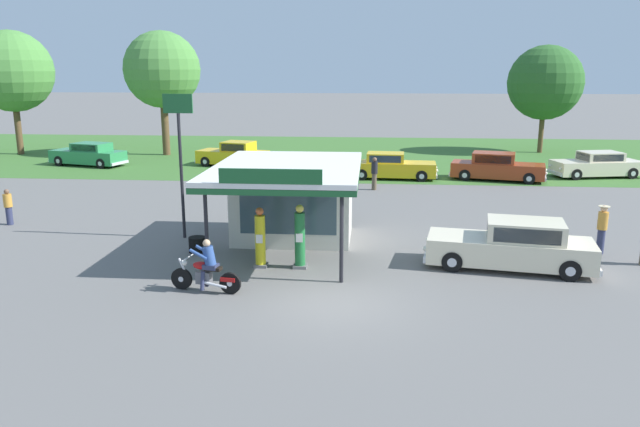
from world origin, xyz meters
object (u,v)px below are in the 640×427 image
roadside_pole_sign (180,143)px  gas_pump_nearside (260,240)px  parked_car_back_row_centre_left (234,155)px  parked_car_back_row_left (391,167)px  gas_pump_offside (300,239)px  bystander_leaning_by_kiosk (602,228)px  motorcycle_with_rider (206,270)px  bystander_chatting_near_pumps (8,206)px  spare_tire_stack (197,244)px  featured_classic_sedan (513,246)px  parked_car_back_row_right (497,168)px  parked_car_back_row_centre (89,155)px  bystander_admiring_sedan (374,173)px

roadside_pole_sign → gas_pump_nearside: bearing=-42.4°
parked_car_back_row_centre_left → parked_car_back_row_left: size_ratio=0.95×
gas_pump_offside → bystander_leaning_by_kiosk: bearing=13.3°
motorcycle_with_rider → parked_car_back_row_centre_left: (-4.44, 23.33, 0.08)m
gas_pump_nearside → bystander_leaning_by_kiosk: (11.61, 2.44, 0.02)m
bystander_chatting_near_pumps → roadside_pole_sign: size_ratio=0.28×
parked_car_back_row_centre_left → spare_tire_stack: bearing=-81.1°
gas_pump_nearside → roadside_pole_sign: 5.53m
motorcycle_with_rider → featured_classic_sedan: size_ratio=0.39×
motorcycle_with_rider → bystander_chatting_near_pumps: motorcycle_with_rider is taller
motorcycle_with_rider → parked_car_back_row_right: 22.78m
gas_pump_offside → spare_tire_stack: (-3.83, 1.45, -0.70)m
parked_car_back_row_centre_left → parked_car_back_row_centre: (-9.74, -0.63, -0.02)m
roadside_pole_sign → bystander_admiring_sedan: bearing=54.4°
gas_pump_nearside → parked_car_back_row_right: (10.84, 16.97, -0.18)m
gas_pump_offside → gas_pump_nearside: bearing=-180.0°
gas_pump_offside → parked_car_back_row_right: bearing=60.6°
motorcycle_with_rider → parked_car_back_row_centre: bearing=122.0°
parked_car_back_row_right → spare_tire_stack: parked_car_back_row_right is taller
gas_pump_nearside → parked_car_back_row_centre: 25.43m
featured_classic_sedan → parked_car_back_row_centre: bearing=139.9°
gas_pump_offside → featured_classic_sedan: bearing=4.4°
gas_pump_nearside → motorcycle_with_rider: 2.68m
parked_car_back_row_right → bystander_admiring_sedan: bearing=-153.4°
bystander_chatting_near_pumps → gas_pump_nearside: bearing=-22.0°
gas_pump_nearside → roadside_pole_sign: (-3.54, 3.24, 2.75)m
parked_car_back_row_right → gas_pump_nearside: bearing=-122.6°
bystander_leaning_by_kiosk → roadside_pole_sign: roadside_pole_sign is taller
gas_pump_offside → spare_tire_stack: 4.15m
parked_car_back_row_centre → motorcycle_with_rider: bearing=-58.0°
gas_pump_nearside → featured_classic_sedan: (8.15, 0.52, -0.17)m
parked_car_back_row_centre → bystander_admiring_sedan: bearing=-19.9°
bystander_leaning_by_kiosk → bystander_chatting_near_pumps: bystander_leaning_by_kiosk is taller
featured_classic_sedan → spare_tire_stack: (-10.68, 0.92, -0.47)m
bystander_leaning_by_kiosk → bystander_chatting_near_pumps: size_ratio=1.15×
parked_car_back_row_left → bystander_chatting_near_pumps: parked_car_back_row_left is taller
bystander_leaning_by_kiosk → spare_tire_stack: 14.19m
featured_classic_sedan → parked_car_back_row_right: 16.66m
bystander_admiring_sedan → motorcycle_with_rider: bearing=-107.1°
parked_car_back_row_centre → roadside_pole_sign: 20.94m
gas_pump_nearside → gas_pump_offside: size_ratio=0.95×
parked_car_back_row_centre_left → bystander_leaning_by_kiosk: bearing=-47.1°
gas_pump_offside → bystander_chatting_near_pumps: (-12.69, 4.59, -0.19)m
featured_classic_sedan → spare_tire_stack: bearing=175.1°
gas_pump_nearside → parked_car_back_row_centre: size_ratio=0.36×
featured_classic_sedan → parked_car_back_row_centre: size_ratio=1.02×
bystander_chatting_near_pumps → motorcycle_with_rider: bearing=-34.3°
bystander_chatting_near_pumps → spare_tire_stack: bystander_chatting_near_pumps is taller
featured_classic_sedan → roadside_pole_sign: 12.36m
parked_car_back_row_right → spare_tire_stack: size_ratio=9.40×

